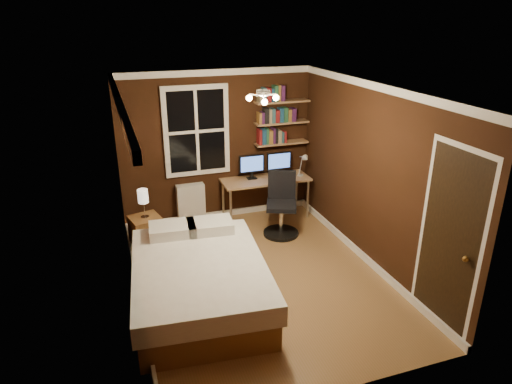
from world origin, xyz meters
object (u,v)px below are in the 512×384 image
object	(u,v)px
desk	(266,182)
monitor_right	(279,164)
radiator	(191,204)
desk_lamp	(303,165)
bed	(200,281)
bedside_lamp	(144,204)
nightstand	(147,233)
monitor_left	(252,167)
office_chair	(281,211)

from	to	relation	value
desk	monitor_right	world-z (taller)	monitor_right
radiator	desk_lamp	xyz separation A→B (m)	(1.87, -0.31, 0.58)
monitor_right	bed	bearing A→B (deg)	-130.70
bedside_lamp	desk	xyz separation A→B (m)	(2.06, 0.51, -0.10)
desk	desk_lamp	world-z (taller)	desk_lamp
bed	nightstand	world-z (taller)	bed
radiator	desk_lamp	size ratio (longest dim) A/B	1.56
nightstand	radiator	distance (m)	1.07
nightstand	radiator	bearing A→B (deg)	26.95
bedside_lamp	monitor_right	xyz separation A→B (m)	(2.33, 0.59, 0.17)
bedside_lamp	desk_lamp	xyz separation A→B (m)	(2.68, 0.39, 0.19)
bed	desk	size ratio (longest dim) A/B	1.52
radiator	nightstand	bearing A→B (deg)	-139.48
bedside_lamp	bed	bearing A→B (deg)	-74.06
nightstand	desk	xyz separation A→B (m)	(2.06, 0.51, 0.38)
bed	monitor_left	bearing A→B (deg)	62.92
bed	radiator	xyz separation A→B (m)	(0.36, 2.29, 0.03)
nightstand	desk_lamp	bearing A→B (deg)	-5.35
office_chair	monitor_left	bearing A→B (deg)	130.38
nightstand	office_chair	xyz separation A→B (m)	(2.09, -0.15, 0.13)
office_chair	bed	bearing A→B (deg)	-116.48
monitor_left	monitor_right	distance (m)	0.49
monitor_left	monitor_right	size ratio (longest dim) A/B	1.00
desk	desk_lamp	bearing A→B (deg)	-11.60
bed	bedside_lamp	size ratio (longest dim) A/B	5.20
desk	monitor_right	bearing A→B (deg)	15.62
monitor_left	desk	bearing A→B (deg)	-18.68
nightstand	desk_lamp	xyz separation A→B (m)	(2.68, 0.39, 0.67)
monitor_right	desk_lamp	world-z (taller)	desk_lamp
radiator	desk	bearing A→B (deg)	-8.13
nightstand	radiator	size ratio (longest dim) A/B	0.76
bedside_lamp	office_chair	size ratio (longest dim) A/B	0.43
bed	nightstand	size ratio (longest dim) A/B	4.32
desk	desk_lamp	xyz separation A→B (m)	(0.62, -0.13, 0.28)
desk_lamp	bedside_lamp	bearing A→B (deg)	-171.78
radiator	desk_lamp	bearing A→B (deg)	-9.28
bed	radiator	bearing A→B (deg)	86.56
radiator	desk	xyz separation A→B (m)	(1.25, -0.18, 0.30)
nightstand	desk	world-z (taller)	desk
monitor_right	office_chair	world-z (taller)	monitor_right
radiator	office_chair	world-z (taller)	office_chair
nightstand	bed	bearing A→B (deg)	-87.63
desk_lamp	office_chair	xyz separation A→B (m)	(-0.59, -0.54, -0.54)
desk	monitor_left	distance (m)	0.36
desk	office_chair	world-z (taller)	office_chair
nightstand	desk	distance (m)	2.16
bed	office_chair	distance (m)	2.18
radiator	desk	world-z (taller)	desk
bedside_lamp	monitor_left	size ratio (longest dim) A/B	1.01
monitor_left	office_chair	distance (m)	0.94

